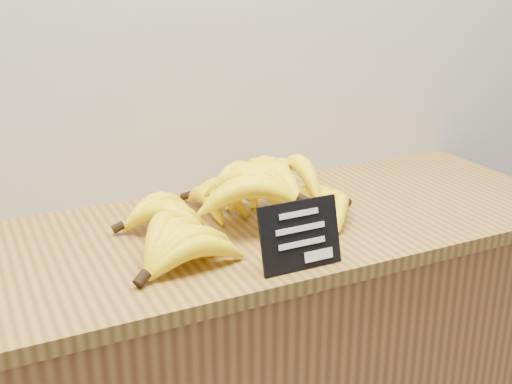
{
  "coord_description": "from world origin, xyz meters",
  "views": [
    {
      "loc": [
        -0.48,
        1.62,
        1.46
      ],
      "look_at": [
        0.05,
        2.7,
        1.02
      ],
      "focal_mm": 45.0,
      "sensor_mm": 36.0,
      "label": 1
    }
  ],
  "objects": [
    {
      "name": "counter_top",
      "position": [
        0.05,
        2.75,
        0.92
      ],
      "size": [
        1.49,
        0.54,
        0.03
      ],
      "primitive_type": "cube",
      "color": "olive",
      "rests_on": "counter"
    },
    {
      "name": "chalkboard_sign",
      "position": [
        0.05,
        2.53,
        0.99
      ],
      "size": [
        0.16,
        0.04,
        0.12
      ],
      "primitive_type": "cube",
      "rotation": [
        -0.26,
        0.0,
        0.0
      ],
      "color": "black",
      "rests_on": "counter_top"
    },
    {
      "name": "banana_pile",
      "position": [
        0.04,
        2.74,
        0.99
      ],
      "size": [
        0.55,
        0.36,
        0.13
      ],
      "color": "#FFEB0A",
      "rests_on": "counter_top"
    }
  ]
}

